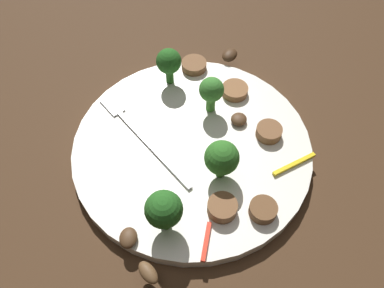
{
  "coord_description": "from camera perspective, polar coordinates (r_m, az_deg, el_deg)",
  "views": [
    {
      "loc": [
        -0.24,
        0.14,
        0.41
      ],
      "look_at": [
        0.0,
        0.0,
        0.02
      ],
      "focal_mm": 35.93,
      "sensor_mm": 36.0,
      "label": 1
    }
  ],
  "objects": [
    {
      "name": "sausage_slice_3",
      "position": [
        0.42,
        4.52,
        -9.38
      ],
      "size": [
        0.04,
        0.04,
        0.01
      ],
      "primitive_type": "cylinder",
      "rotation": [
        0.0,
        0.0,
        2.91
      ],
      "color": "brown",
      "rests_on": "plate"
    },
    {
      "name": "broccoli_floret_3",
      "position": [
        0.52,
        -3.46,
        12.02
      ],
      "size": [
        0.03,
        0.03,
        0.05
      ],
      "color": "#296420",
      "rests_on": "plate"
    },
    {
      "name": "mushroom_3",
      "position": [
        0.57,
        5.62,
        13.0
      ],
      "size": [
        0.03,
        0.03,
        0.01
      ],
      "primitive_type": "ellipsoid",
      "rotation": [
        0.0,
        0.0,
        5.14
      ],
      "color": "#422B19",
      "rests_on": "plate"
    },
    {
      "name": "sausage_slice_4",
      "position": [
        0.56,
        0.3,
        11.63
      ],
      "size": [
        0.04,
        0.04,
        0.01
      ],
      "primitive_type": "cylinder",
      "rotation": [
        0.0,
        0.0,
        1.32
      ],
      "color": "brown",
      "rests_on": "plate"
    },
    {
      "name": "sausage_slice_1",
      "position": [
        0.49,
        11.34,
        1.8
      ],
      "size": [
        0.04,
        0.04,
        0.01
      ],
      "primitive_type": "cylinder",
      "rotation": [
        0.0,
        0.0,
        0.63
      ],
      "color": "brown",
      "rests_on": "plate"
    },
    {
      "name": "sausage_slice_0",
      "position": [
        0.53,
        6.37,
        7.92
      ],
      "size": [
        0.04,
        0.04,
        0.01
      ],
      "primitive_type": "cylinder",
      "rotation": [
        0.0,
        0.0,
        1.71
      ],
      "color": "brown",
      "rests_on": "plate"
    },
    {
      "name": "sausage_slice_2",
      "position": [
        0.43,
        10.49,
        -9.57
      ],
      "size": [
        0.04,
        0.04,
        0.01
      ],
      "primitive_type": "cylinder",
      "rotation": [
        0.0,
        0.0,
        1.13
      ],
      "color": "brown",
      "rests_on": "plate"
    },
    {
      "name": "pepper_strip_1",
      "position": [
        0.47,
        14.92,
        -2.91
      ],
      "size": [
        0.01,
        0.06,
        0.0
      ],
      "primitive_type": "cube",
      "rotation": [
        0.0,
        0.0,
        1.53
      ],
      "color": "yellow",
      "rests_on": "plate"
    },
    {
      "name": "pepper_strip_0",
      "position": [
        0.41,
        2.11,
        -14.26
      ],
      "size": [
        0.04,
        0.03,
        0.0
      ],
      "primitive_type": "cube",
      "rotation": [
        0.0,
        0.0,
        5.57
      ],
      "color": "red",
      "rests_on": "plate"
    },
    {
      "name": "ground_plane",
      "position": [
        0.49,
        -0.0,
        -1.1
      ],
      "size": [
        1.4,
        1.4,
        0.0
      ],
      "primitive_type": "plane",
      "color": "#422B19"
    },
    {
      "name": "mushroom_1",
      "position": [
        0.42,
        -9.43,
        -13.57
      ],
      "size": [
        0.03,
        0.03,
        0.01
      ],
      "primitive_type": "ellipsoid",
      "rotation": [
        0.0,
        0.0,
        2.59
      ],
      "color": "#4C331E",
      "rests_on": "plate"
    },
    {
      "name": "broccoli_floret_0",
      "position": [
        0.42,
        4.43,
        -2.11
      ],
      "size": [
        0.04,
        0.04,
        0.06
      ],
      "color": "#347525",
      "rests_on": "plate"
    },
    {
      "name": "mushroom_0",
      "position": [
        0.4,
        -6.53,
        -18.44
      ],
      "size": [
        0.03,
        0.02,
        0.01
      ],
      "primitive_type": "ellipsoid",
      "rotation": [
        0.0,
        0.0,
        0.16
      ],
      "color": "brown",
      "rests_on": "plate"
    },
    {
      "name": "mushroom_2",
      "position": [
        0.49,
        7.16,
        3.43
      ],
      "size": [
        0.03,
        0.03,
        0.01
      ],
      "primitive_type": "ellipsoid",
      "rotation": [
        0.0,
        0.0,
        5.16
      ],
      "color": "#4C331E",
      "rests_on": "plate"
    },
    {
      "name": "broccoli_floret_1",
      "position": [
        0.39,
        -4.21,
        -9.73
      ],
      "size": [
        0.04,
        0.04,
        0.06
      ],
      "color": "#296420",
      "rests_on": "plate"
    },
    {
      "name": "fork",
      "position": [
        0.49,
        -8.06,
        1.71
      ],
      "size": [
        0.18,
        0.04,
        0.0
      ],
      "rotation": [
        0.0,
        0.0,
        0.17
      ],
      "color": "silver",
      "rests_on": "plate"
    },
    {
      "name": "broccoli_floret_2",
      "position": [
        0.48,
        2.89,
        7.87
      ],
      "size": [
        0.03,
        0.03,
        0.05
      ],
      "color": "#408630",
      "rests_on": "plate"
    },
    {
      "name": "plate",
      "position": [
        0.48,
        -0.0,
        -0.56
      ],
      "size": [
        0.3,
        0.3,
        0.02
      ],
      "primitive_type": "cylinder",
      "color": "white",
      "rests_on": "ground_plane"
    }
  ]
}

